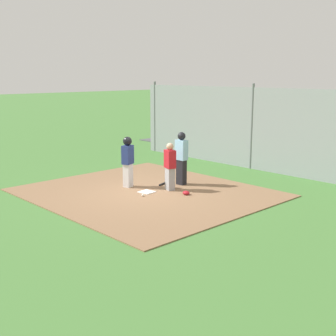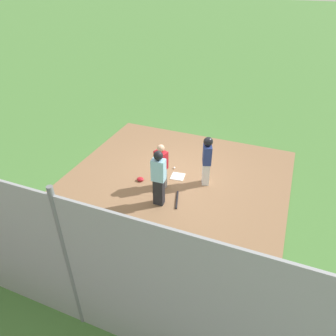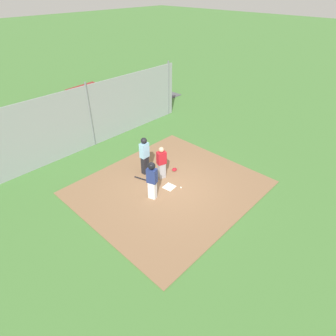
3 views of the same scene
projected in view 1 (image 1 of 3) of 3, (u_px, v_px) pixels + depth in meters
The scene contains 12 objects.
ground_plane at pixel (147, 193), 14.22m from camera, with size 140.00×140.00×0.00m, color #477A38.
dirt_infield at pixel (147, 193), 14.22m from camera, with size 7.20×6.40×0.03m, color #896647.
home_plate at pixel (147, 192), 14.21m from camera, with size 0.44×0.44×0.02m, color white.
catcher at pixel (170, 166), 14.34m from camera, with size 0.44×0.36×1.54m.
umpire at pixel (181, 157), 15.03m from camera, with size 0.39×0.28×1.79m.
runner at pixel (128, 158), 14.70m from camera, with size 0.37×0.44×1.68m.
baseball_bat at pixel (165, 183), 15.33m from camera, with size 0.06×0.06×0.82m, color black.
catcher_mask at pixel (186, 193), 13.91m from camera, with size 0.24×0.20×0.12m, color #B21923.
baseball at pixel (143, 195), 13.73m from camera, with size 0.07×0.07×0.07m, color white.
backstop_fence at pixel (252, 129), 17.59m from camera, with size 12.00×0.10×3.35m.
parking_lot at pixel (306, 155), 20.87m from camera, with size 18.00×5.20×0.04m, color #515156.
parked_car_white at pixel (248, 135), 22.99m from camera, with size 4.32×2.14×1.28m.
Camera 1 is at (-10.42, 8.99, 3.72)m, focal length 47.90 mm.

